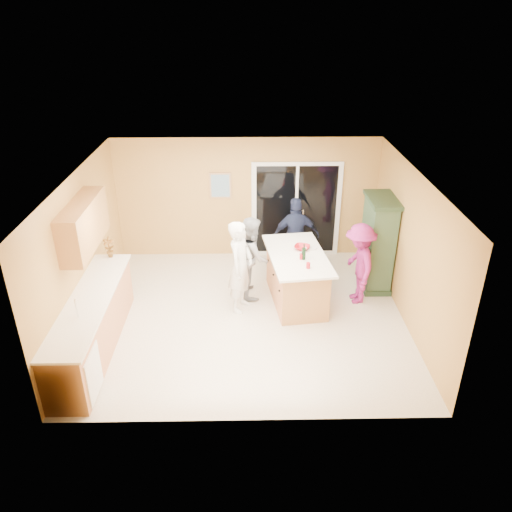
{
  "coord_description": "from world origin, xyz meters",
  "views": [
    {
      "loc": [
        0.01,
        -7.47,
        4.99
      ],
      "look_at": [
        0.15,
        0.1,
        1.15
      ],
      "focal_mm": 35.0,
      "sensor_mm": 36.0,
      "label": 1
    }
  ],
  "objects_px": {
    "green_hutch": "(377,244)",
    "woman_magenta": "(359,264)",
    "kitchen_island": "(296,279)",
    "woman_white": "(240,267)",
    "woman_navy": "(296,237)",
    "woman_grey": "(252,257)"
  },
  "relations": [
    {
      "from": "woman_white",
      "to": "woman_navy",
      "type": "relative_size",
      "value": 1.05
    },
    {
      "from": "woman_navy",
      "to": "woman_magenta",
      "type": "bearing_deg",
      "value": 128.96
    },
    {
      "from": "green_hutch",
      "to": "woman_grey",
      "type": "relative_size",
      "value": 1.17
    },
    {
      "from": "green_hutch",
      "to": "woman_magenta",
      "type": "distance_m",
      "value": 0.75
    },
    {
      "from": "woman_magenta",
      "to": "green_hutch",
      "type": "bearing_deg",
      "value": 137.78
    },
    {
      "from": "kitchen_island",
      "to": "woman_white",
      "type": "relative_size",
      "value": 1.14
    },
    {
      "from": "kitchen_island",
      "to": "woman_white",
      "type": "bearing_deg",
      "value": -173.04
    },
    {
      "from": "green_hutch",
      "to": "woman_magenta",
      "type": "bearing_deg",
      "value": -128.56
    },
    {
      "from": "kitchen_island",
      "to": "green_hutch",
      "type": "relative_size",
      "value": 1.07
    },
    {
      "from": "kitchen_island",
      "to": "woman_navy",
      "type": "distance_m",
      "value": 1.15
    },
    {
      "from": "kitchen_island",
      "to": "woman_navy",
      "type": "height_order",
      "value": "woman_navy"
    },
    {
      "from": "green_hutch",
      "to": "woman_white",
      "type": "bearing_deg",
      "value": -162.61
    },
    {
      "from": "woman_grey",
      "to": "woman_magenta",
      "type": "distance_m",
      "value": 1.96
    },
    {
      "from": "kitchen_island",
      "to": "woman_white",
      "type": "xyz_separation_m",
      "value": [
        -1.02,
        -0.26,
        0.4
      ]
    },
    {
      "from": "woman_grey",
      "to": "woman_navy",
      "type": "relative_size",
      "value": 0.96
    },
    {
      "from": "woman_grey",
      "to": "woman_magenta",
      "type": "xyz_separation_m",
      "value": [
        1.94,
        -0.3,
        -0.01
      ]
    },
    {
      "from": "woman_navy",
      "to": "kitchen_island",
      "type": "bearing_deg",
      "value": 81.46
    },
    {
      "from": "woman_navy",
      "to": "woman_magenta",
      "type": "distance_m",
      "value": 1.53
    },
    {
      "from": "kitchen_island",
      "to": "woman_magenta",
      "type": "relative_size",
      "value": 1.26
    },
    {
      "from": "green_hutch",
      "to": "woman_navy",
      "type": "bearing_deg",
      "value": 160.83
    },
    {
      "from": "woman_navy",
      "to": "woman_grey",
      "type": "bearing_deg",
      "value": 37.62
    },
    {
      "from": "woman_white",
      "to": "woman_grey",
      "type": "bearing_deg",
      "value": 0.1
    }
  ]
}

